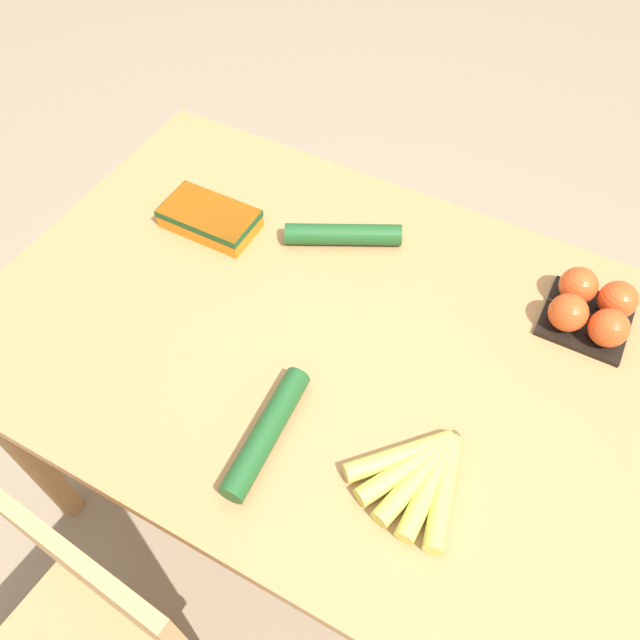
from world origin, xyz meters
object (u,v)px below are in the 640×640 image
Objects in this scene: banana_bunch at (420,475)px; tomato_pack at (592,308)px; carrot_bag at (210,217)px; cucumber_far at (267,432)px; cucumber_near at (343,234)px.

tomato_pack is (-0.16, -0.44, 0.02)m from banana_bunch.
carrot_bag is (0.77, 0.13, -0.01)m from tomato_pack.
tomato_pack is at bearing -109.49° from banana_bunch.
carrot_bag is at bearing -27.23° from banana_bunch.
cucumber_far is (-0.36, 0.37, -0.00)m from carrot_bag.
cucumber_near is (0.34, -0.41, 0.01)m from banana_bunch.
tomato_pack is 0.67× the size of cucumber_near.
cucumber_near is 0.96× the size of cucumber_far.
banana_bunch is 0.86× the size of cucumber_near.
cucumber_near is 0.47m from cucumber_far.
tomato_pack reaches higher than carrot_bag.
carrot_bag is at bearing 18.92° from cucumber_near.
tomato_pack is 0.64× the size of cucumber_far.
carrot_bag is at bearing -45.45° from cucumber_far.
banana_bunch is at bearing 152.77° from carrot_bag.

